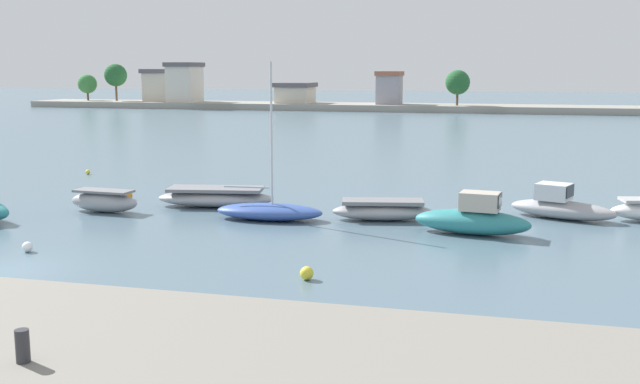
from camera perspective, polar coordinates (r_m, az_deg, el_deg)
mooring_bollard at (r=13.42m, az=-21.72°, el=-10.85°), size 0.23×0.23×0.56m
moored_boat_2 at (r=35.57m, az=-16.13°, el=-0.68°), size 3.45×1.41×1.02m
moored_boat_3 at (r=35.90m, az=-7.94°, el=-0.41°), size 5.82×2.89×0.91m
moored_boat_4 at (r=32.50m, az=-3.88°, el=-1.45°), size 4.80×2.09×6.79m
moored_boat_5 at (r=32.50m, az=4.79°, el=-1.41°), size 4.58×2.37×0.88m
moored_boat_6 at (r=30.19m, az=11.60°, el=-2.03°), size 4.74×2.09×1.70m
moored_boat_7 at (r=34.31m, az=17.89°, el=-1.05°), size 4.83×2.97×1.52m
mooring_buoy_0 at (r=23.34m, az=-1.02°, el=-6.20°), size 0.43×0.43×0.43m
mooring_buoy_1 at (r=28.78m, az=-21.40°, el=-3.91°), size 0.37×0.37×0.37m
mooring_buoy_2 at (r=38.63m, az=-14.39°, el=-0.26°), size 0.42×0.42×0.42m
mooring_buoy_3 at (r=48.65m, az=-17.27°, el=1.47°), size 0.28×0.28×0.28m
distant_shoreline at (r=117.75m, az=5.74°, el=7.23°), size 128.23×9.65×7.80m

